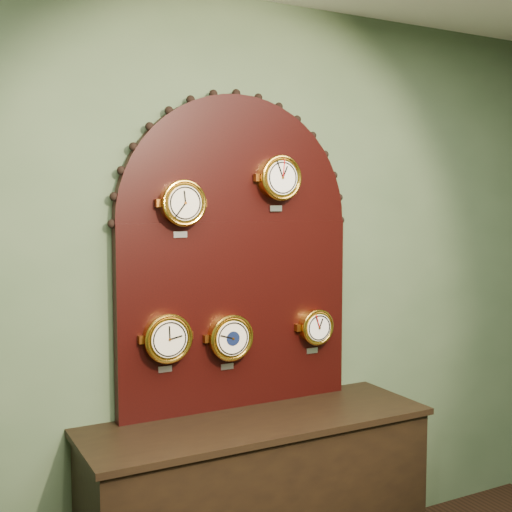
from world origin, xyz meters
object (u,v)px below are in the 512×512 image
arabic_clock (279,178)px  barometer (230,337)px  shop_counter (258,508)px  display_board (237,243)px  roman_clock (183,203)px  tide_clock (316,327)px  hygrometer (167,338)px

arabic_clock → barometer: arabic_clock is taller
arabic_clock → shop_counter: bearing=-142.2°
shop_counter → barometer: size_ratio=5.85×
display_board → barometer: bearing=-135.7°
roman_clock → barometer: size_ratio=0.96×
display_board → tide_clock: display_board is taller
shop_counter → tide_clock: (0.41, 0.15, 0.79)m
display_board → arabic_clock: 0.38m
shop_counter → display_board: 1.25m
barometer → tide_clock: bearing=0.1°
roman_clock → tide_clock: size_ratio=1.11×
shop_counter → display_board: (0.00, 0.22, 1.23)m
hygrometer → tide_clock: hygrometer is taller
tide_clock → barometer: bearing=-179.9°
shop_counter → barometer: bearing=114.0°
hygrometer → roman_clock: bearing=0.3°
display_board → arabic_clock: (0.20, -0.07, 0.31)m
shop_counter → arabic_clock: 1.56m
display_board → tide_clock: 0.60m
arabic_clock → barometer: (-0.27, -0.00, -0.75)m
display_board → roman_clock: (-0.30, -0.07, 0.19)m
arabic_clock → tide_clock: size_ratio=1.15×
arabic_clock → hygrometer: size_ratio=0.97×
display_board → barometer: 0.45m
display_board → hygrometer: bearing=-170.1°
roman_clock → display_board: bearing=12.4°
display_board → tide_clock: size_ratio=6.50×
shop_counter → tide_clock: bearing=20.5°
display_board → barometer: (-0.07, -0.07, -0.44)m
hygrometer → barometer: size_ratio=1.02×
shop_counter → tide_clock: tide_clock is taller
arabic_clock → tide_clock: (0.22, 0.00, -0.75)m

